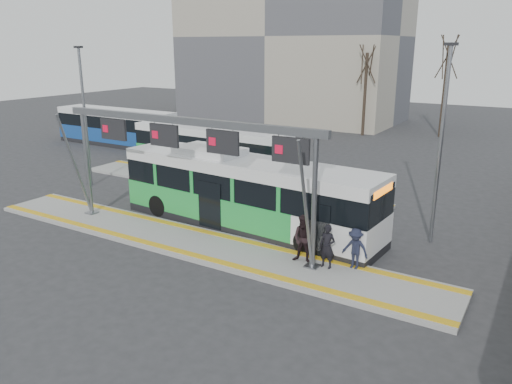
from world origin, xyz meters
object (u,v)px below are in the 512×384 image
(gantry, at_px, (185,143))
(passenger_b, at_px, (304,239))
(passenger_c, at_px, (355,249))
(hero_bus, at_px, (246,194))
(passenger_a, at_px, (327,246))

(gantry, xyz_separation_m, passenger_b, (5.39, 0.26, -3.20))
(gantry, bearing_deg, passenger_c, 6.09)
(gantry, distance_m, hero_bus, 4.00)
(gantry, bearing_deg, hero_bus, 65.77)
(passenger_b, relative_size, passenger_c, 1.21)
(passenger_a, relative_size, passenger_b, 0.89)
(hero_bus, distance_m, passenger_c, 6.36)
(hero_bus, relative_size, passenger_a, 7.76)
(hero_bus, bearing_deg, passenger_b, -26.53)
(gantry, relative_size, hero_bus, 1.00)
(passenger_a, height_order, passenger_b, passenger_b)
(passenger_b, bearing_deg, passenger_c, 9.04)
(passenger_b, bearing_deg, passenger_a, -4.36)
(passenger_c, bearing_deg, gantry, -170.42)
(gantry, relative_size, passenger_b, 6.86)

